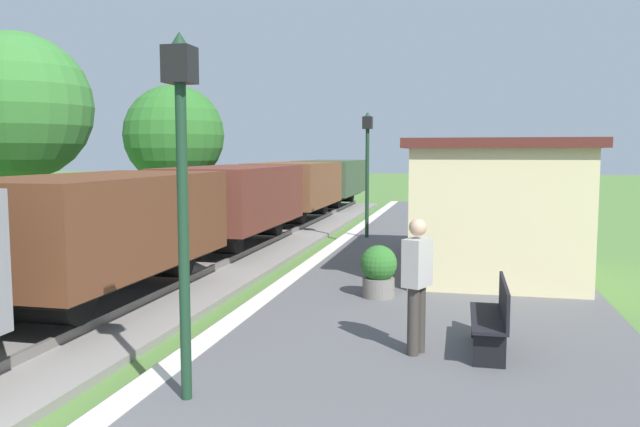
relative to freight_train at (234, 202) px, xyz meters
name	(u,v)px	position (x,y,z in m)	size (l,w,h in m)	color
freight_train	(234,202)	(0.00, 0.00, 0.00)	(2.50, 32.60, 2.12)	gray
station_hut	(493,204)	(6.80, -2.26, 0.26)	(3.50, 5.80, 2.78)	beige
bench_near_hut	(494,316)	(6.56, -8.32, -0.68)	(0.42, 1.50, 0.91)	black
bench_down_platform	(476,225)	(6.56, 1.84, -0.68)	(0.42, 1.50, 0.91)	black
person_waiting	(417,280)	(5.61, -8.58, -0.21)	(0.38, 0.45, 1.71)	#38332D
potted_planter	(379,270)	(4.75, -5.61, -0.67)	(0.64, 0.64, 0.92)	slate
lamp_post_near	(182,150)	(3.41, -10.58, 1.41)	(0.28, 0.28, 3.70)	#193823
lamp_post_far	(367,151)	(3.41, 2.04, 1.41)	(0.28, 0.28, 3.70)	#193823
tree_trackside_far	(17,107)	(-4.62, -2.70, 2.49)	(3.65, 3.65, 5.72)	#4C3823
tree_field_left	(174,135)	(-4.25, 5.25, 1.99)	(3.68, 3.68, 5.23)	#4C3823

